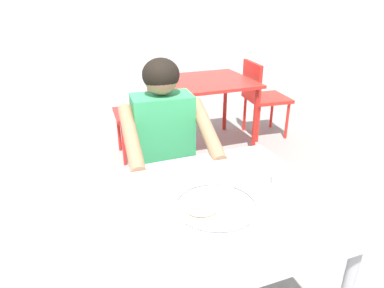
{
  "coord_description": "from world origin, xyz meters",
  "views": [
    {
      "loc": [
        -0.34,
        -0.97,
        1.54
      ],
      "look_at": [
        0.15,
        0.33,
        0.91
      ],
      "focal_mm": 32.22,
      "sensor_mm": 36.0,
      "label": 1
    }
  ],
  "objects_px": {
    "thali_tray": "(217,205)",
    "diner_foreground": "(167,148)",
    "table_background_red": "(207,88)",
    "chair_red_left": "(143,107)",
    "drinking_cup": "(280,174)",
    "chair_red_right": "(261,93)",
    "table_foreground": "(198,223)",
    "chair_foreground": "(160,167)"
  },
  "relations": [
    {
      "from": "thali_tray",
      "to": "diner_foreground",
      "type": "height_order",
      "value": "diner_foreground"
    },
    {
      "from": "table_background_red",
      "to": "chair_red_left",
      "type": "relative_size",
      "value": 1.05
    },
    {
      "from": "thali_tray",
      "to": "drinking_cup",
      "type": "bearing_deg",
      "value": 10.39
    },
    {
      "from": "chair_red_right",
      "to": "table_background_red",
      "type": "bearing_deg",
      "value": -175.62
    },
    {
      "from": "table_foreground",
      "to": "drinking_cup",
      "type": "distance_m",
      "value": 0.41
    },
    {
      "from": "thali_tray",
      "to": "drinking_cup",
      "type": "distance_m",
      "value": 0.34
    },
    {
      "from": "drinking_cup",
      "to": "table_background_red",
      "type": "height_order",
      "value": "drinking_cup"
    },
    {
      "from": "table_foreground",
      "to": "chair_red_right",
      "type": "height_order",
      "value": "chair_red_right"
    },
    {
      "from": "thali_tray",
      "to": "drinking_cup",
      "type": "relative_size",
      "value": 3.48
    },
    {
      "from": "table_foreground",
      "to": "chair_red_right",
      "type": "xyz_separation_m",
      "value": [
        1.58,
        2.1,
        -0.19
      ]
    },
    {
      "from": "table_background_red",
      "to": "chair_red_left",
      "type": "distance_m",
      "value": 0.67
    },
    {
      "from": "table_foreground",
      "to": "table_background_red",
      "type": "bearing_deg",
      "value": 65.86
    },
    {
      "from": "table_foreground",
      "to": "diner_foreground",
      "type": "distance_m",
      "value": 0.65
    },
    {
      "from": "table_foreground",
      "to": "chair_foreground",
      "type": "bearing_deg",
      "value": 84.64
    },
    {
      "from": "table_background_red",
      "to": "chair_red_right",
      "type": "xyz_separation_m",
      "value": [
        0.67,
        0.05,
        -0.13
      ]
    },
    {
      "from": "chair_red_left",
      "to": "chair_red_right",
      "type": "bearing_deg",
      "value": 1.55
    },
    {
      "from": "chair_red_right",
      "to": "chair_foreground",
      "type": "bearing_deg",
      "value": -140.73
    },
    {
      "from": "chair_foreground",
      "to": "diner_foreground",
      "type": "distance_m",
      "value": 0.32
    },
    {
      "from": "table_foreground",
      "to": "drinking_cup",
      "type": "bearing_deg",
      "value": 3.59
    },
    {
      "from": "table_foreground",
      "to": "thali_tray",
      "type": "height_order",
      "value": "thali_tray"
    },
    {
      "from": "chair_red_left",
      "to": "thali_tray",
      "type": "bearing_deg",
      "value": -95.23
    },
    {
      "from": "diner_foreground",
      "to": "chair_red_right",
      "type": "bearing_deg",
      "value": 43.77
    },
    {
      "from": "table_foreground",
      "to": "table_background_red",
      "type": "xyz_separation_m",
      "value": [
        0.92,
        2.05,
        -0.06
      ]
    },
    {
      "from": "chair_red_left",
      "to": "chair_red_right",
      "type": "relative_size",
      "value": 0.99
    },
    {
      "from": "table_foreground",
      "to": "chair_foreground",
      "type": "height_order",
      "value": "chair_foreground"
    },
    {
      "from": "thali_tray",
      "to": "chair_red_left",
      "type": "xyz_separation_m",
      "value": [
        0.19,
        2.1,
        -0.27
      ]
    },
    {
      "from": "drinking_cup",
      "to": "diner_foreground",
      "type": "relative_size",
      "value": 0.08
    },
    {
      "from": "table_foreground",
      "to": "chair_red_left",
      "type": "distance_m",
      "value": 2.09
    },
    {
      "from": "table_background_red",
      "to": "chair_red_left",
      "type": "height_order",
      "value": "chair_red_left"
    },
    {
      "from": "chair_red_left",
      "to": "table_background_red",
      "type": "bearing_deg",
      "value": -1.31
    },
    {
      "from": "drinking_cup",
      "to": "chair_red_left",
      "type": "bearing_deg",
      "value": 93.84
    },
    {
      "from": "diner_foreground",
      "to": "table_background_red",
      "type": "bearing_deg",
      "value": 58.77
    },
    {
      "from": "table_foreground",
      "to": "drinking_cup",
      "type": "height_order",
      "value": "drinking_cup"
    },
    {
      "from": "chair_foreground",
      "to": "drinking_cup",
      "type": "bearing_deg",
      "value": -69.84
    },
    {
      "from": "chair_red_left",
      "to": "chair_foreground",
      "type": "bearing_deg",
      "value": -98.3
    },
    {
      "from": "table_foreground",
      "to": "chair_red_right",
      "type": "bearing_deg",
      "value": 52.97
    },
    {
      "from": "table_foreground",
      "to": "diner_foreground",
      "type": "height_order",
      "value": "diner_foreground"
    },
    {
      "from": "thali_tray",
      "to": "chair_red_left",
      "type": "distance_m",
      "value": 2.13
    },
    {
      "from": "drinking_cup",
      "to": "diner_foreground",
      "type": "xyz_separation_m",
      "value": [
        -0.32,
        0.62,
        -0.1
      ]
    },
    {
      "from": "diner_foreground",
      "to": "table_background_red",
      "type": "relative_size",
      "value": 1.38
    },
    {
      "from": "chair_foreground",
      "to": "table_background_red",
      "type": "distance_m",
      "value": 1.45
    },
    {
      "from": "diner_foreground",
      "to": "thali_tray",
      "type": "bearing_deg",
      "value": -90.49
    }
  ]
}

